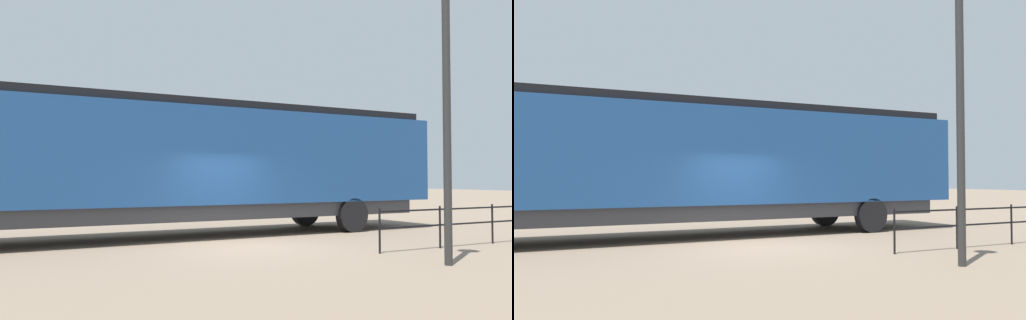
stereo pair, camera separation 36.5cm
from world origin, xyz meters
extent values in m
plane|color=#84705B|center=(0.00, 0.00, 0.00)|extent=(120.00, 120.00, 0.00)
cube|color=navy|center=(-3.10, -1.03, 2.39)|extent=(3.02, 18.14, 2.78)
cube|color=black|center=(-3.10, 6.64, 1.97)|extent=(2.90, 2.80, 1.94)
cube|color=black|center=(-3.10, -1.03, 3.90)|extent=(2.72, 17.42, 0.24)
cube|color=#38383D|center=(-3.10, -1.03, 0.78)|extent=(2.72, 16.69, 0.45)
cylinder|color=black|center=(-4.46, 4.77, 0.55)|extent=(0.30, 1.10, 1.10)
cylinder|color=black|center=(-1.74, 4.77, 0.55)|extent=(0.30, 1.10, 1.10)
cylinder|color=#2D2D2D|center=(4.37, 2.29, 3.24)|extent=(0.16, 0.16, 6.48)
cylinder|color=black|center=(2.44, 2.21, 0.53)|extent=(0.05, 0.05, 1.05)
cylinder|color=black|center=(2.44, 4.19, 0.53)|extent=(0.05, 0.05, 1.05)
cylinder|color=black|center=(2.44, 6.16, 0.53)|extent=(0.05, 0.05, 1.05)
camera|label=1|loc=(11.95, -6.29, 1.76)|focal=37.43mm
camera|label=2|loc=(12.13, -5.97, 1.76)|focal=37.43mm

